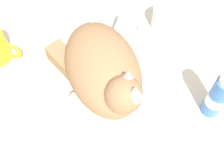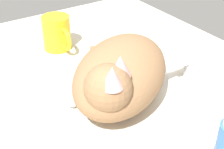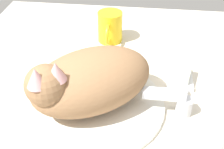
# 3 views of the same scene
# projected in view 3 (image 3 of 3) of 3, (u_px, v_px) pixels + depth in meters

# --- Properties ---
(ground_plane) EXTENTS (1.10, 0.83, 0.03)m
(ground_plane) POSITION_uv_depth(u_px,v_px,m) (94.00, 110.00, 0.69)
(ground_plane) COLOR beige
(sink_basin) EXTENTS (0.32, 0.32, 0.01)m
(sink_basin) POSITION_uv_depth(u_px,v_px,m) (93.00, 104.00, 0.68)
(sink_basin) COLOR silver
(sink_basin) RESTS_ON ground_plane
(faucet) EXTENTS (0.14, 0.11, 0.06)m
(faucet) POSITION_uv_depth(u_px,v_px,m) (178.00, 103.00, 0.65)
(faucet) COLOR silver
(faucet) RESTS_ON ground_plane
(cat) EXTENTS (0.31, 0.32, 0.15)m
(cat) POSITION_uv_depth(u_px,v_px,m) (88.00, 80.00, 0.63)
(cat) COLOR #936B47
(cat) RESTS_ON sink_basin
(coffee_mug) EXTENTS (0.12, 0.07, 0.09)m
(coffee_mug) POSITION_uv_depth(u_px,v_px,m) (111.00, 27.00, 0.89)
(coffee_mug) COLOR yellow
(coffee_mug) RESTS_ON ground_plane
(rinse_cup) EXTENTS (0.07, 0.07, 0.07)m
(rinse_cup) POSITION_uv_depth(u_px,v_px,m) (208.00, 142.00, 0.55)
(rinse_cup) COLOR white
(rinse_cup) RESTS_ON ground_plane
(soap_dish) EXTENTS (0.09, 0.06, 0.01)m
(soap_dish) POSITION_uv_depth(u_px,v_px,m) (179.00, 78.00, 0.75)
(soap_dish) COLOR white
(soap_dish) RESTS_ON ground_plane
(soap_bar) EXTENTS (0.07, 0.06, 0.03)m
(soap_bar) POSITION_uv_depth(u_px,v_px,m) (180.00, 72.00, 0.74)
(soap_bar) COLOR silver
(soap_bar) RESTS_ON soap_dish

